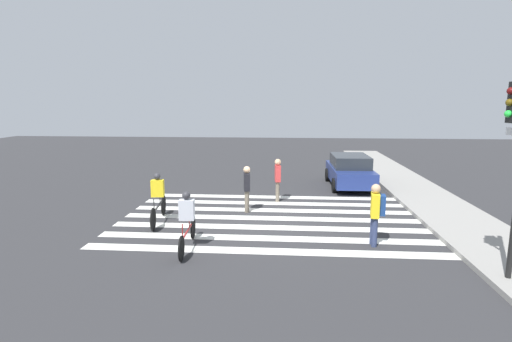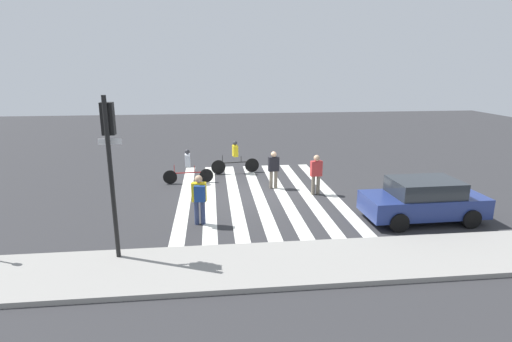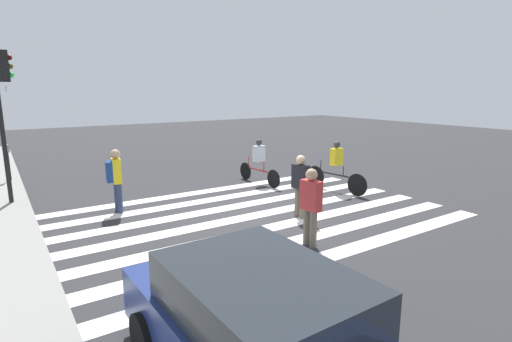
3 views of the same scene
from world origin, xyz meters
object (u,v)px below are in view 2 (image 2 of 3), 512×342
object	(u,v)px
traffic_light	(110,148)
cyclist_far_lane	(235,156)
car_parked_silver_sedan	(423,200)
pedestrian_adult_yellow_jacket	(199,196)
pedestrian_child_with_backpack	(316,172)
pedestrian_adult_blue_shirt	(274,168)
cyclist_near_curb	(188,165)

from	to	relation	value
traffic_light	cyclist_far_lane	distance (m)	9.99
traffic_light	car_parked_silver_sedan	distance (m)	10.36
pedestrian_adult_yellow_jacket	cyclist_far_lane	world-z (taller)	pedestrian_adult_yellow_jacket
cyclist_far_lane	pedestrian_child_with_backpack	bearing A→B (deg)	122.51
pedestrian_adult_blue_shirt	cyclist_far_lane	size ratio (longest dim) A/B	0.68
pedestrian_adult_blue_shirt	cyclist_near_curb	world-z (taller)	pedestrian_adult_blue_shirt
pedestrian_adult_blue_shirt	car_parked_silver_sedan	bearing A→B (deg)	128.18
pedestrian_adult_blue_shirt	cyclist_near_curb	bearing A→B (deg)	-26.53
cyclist_far_lane	car_parked_silver_sedan	world-z (taller)	cyclist_far_lane
cyclist_near_curb	car_parked_silver_sedan	size ratio (longest dim) A/B	0.56
traffic_light	pedestrian_adult_blue_shirt	world-z (taller)	traffic_light
cyclist_near_curb	car_parked_silver_sedan	xyz separation A→B (m)	(-8.37, 5.60, -0.11)
cyclist_far_lane	car_parked_silver_sedan	size ratio (longest dim) A/B	0.59
cyclist_near_curb	car_parked_silver_sedan	world-z (taller)	cyclist_near_curb
pedestrian_adult_blue_shirt	traffic_light	bearing A→B (deg)	40.87
pedestrian_child_with_backpack	pedestrian_adult_blue_shirt	bearing A→B (deg)	140.81
pedestrian_child_with_backpack	cyclist_far_lane	distance (m)	4.97
traffic_light	cyclist_near_curb	distance (m)	7.91
pedestrian_adult_blue_shirt	pedestrian_child_with_backpack	bearing A→B (deg)	138.37
pedestrian_adult_yellow_jacket	cyclist_near_curb	world-z (taller)	pedestrian_adult_yellow_jacket
car_parked_silver_sedan	cyclist_far_lane	bearing A→B (deg)	-50.46
cyclist_far_lane	pedestrian_adult_blue_shirt	bearing A→B (deg)	111.88
traffic_light	pedestrian_adult_blue_shirt	xyz separation A→B (m)	(-5.32, -6.16, -2.25)
traffic_light	pedestrian_adult_yellow_jacket	bearing A→B (deg)	-133.85
cyclist_near_curb	pedestrian_adult_yellow_jacket	bearing A→B (deg)	94.16
pedestrian_child_with_backpack	pedestrian_adult_yellow_jacket	bearing A→B (deg)	-155.35
pedestrian_child_with_backpack	car_parked_silver_sedan	world-z (taller)	pedestrian_child_with_backpack
pedestrian_adult_blue_shirt	pedestrian_adult_yellow_jacket	world-z (taller)	pedestrian_adult_yellow_jacket
traffic_light	pedestrian_child_with_backpack	size ratio (longest dim) A/B	2.67
traffic_light	cyclist_far_lane	bearing A→B (deg)	-113.09
pedestrian_adult_blue_shirt	pedestrian_child_with_backpack	xyz separation A→B (m)	(-1.63, 1.07, 0.02)
car_parked_silver_sedan	pedestrian_adult_yellow_jacket	bearing A→B (deg)	-4.54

